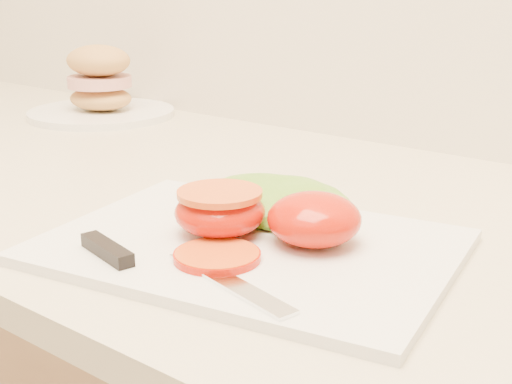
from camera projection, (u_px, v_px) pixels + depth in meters
The scene contains 7 objects.
cutting_board at pixel (249, 247), 0.65m from camera, with size 0.36×0.26×0.01m, color silver.
tomato_half_dome at pixel (314, 219), 0.64m from camera, with size 0.09×0.09×0.05m, color red.
tomato_half_cut at pixel (220, 210), 0.66m from camera, with size 0.09×0.09×0.04m.
tomato_slice_0 at pixel (217, 256), 0.61m from camera, with size 0.07×0.07×0.01m, color orange.
lettuce_leaf_0 at pixel (272, 201), 0.72m from camera, with size 0.16×0.10×0.03m, color #78A72C.
knife at pixel (152, 262), 0.60m from camera, with size 0.23×0.07×0.01m.
sandwich_plate at pixel (100, 91), 1.24m from camera, with size 0.25×0.25×0.12m.
Camera 1 is at (0.26, 1.07, 1.18)m, focal length 50.00 mm.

